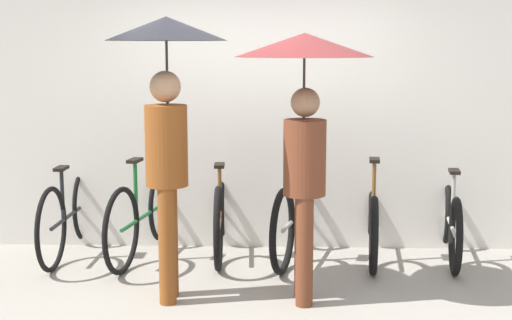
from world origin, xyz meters
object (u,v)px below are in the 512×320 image
at_px(parked_bicycle_0, 70,214).
at_px(pedestrian_center, 304,89).
at_px(parked_bicycle_1, 144,214).
at_px(pedestrian_leading, 166,85).
at_px(parked_bicycle_4, 372,219).
at_px(parked_bicycle_3, 296,216).
at_px(parked_bicycle_5, 450,220).
at_px(parked_bicycle_2, 221,213).

bearing_deg(parked_bicycle_0, pedestrian_center, -116.15).
distance_m(parked_bicycle_1, pedestrian_leading, 1.70).
relative_size(parked_bicycle_0, pedestrian_leading, 0.82).
bearing_deg(parked_bicycle_4, parked_bicycle_3, 99.15).
xyz_separation_m(parked_bicycle_1, parked_bicycle_4, (2.13, 0.06, -0.04)).
xyz_separation_m(parked_bicycle_3, parked_bicycle_5, (1.42, 0.00, -0.03)).
relative_size(parked_bicycle_1, parked_bicycle_4, 1.04).
xyz_separation_m(parked_bicycle_0, parked_bicycle_4, (2.84, 0.03, -0.03)).
height_order(parked_bicycle_3, parked_bicycle_5, parked_bicycle_5).
relative_size(parked_bicycle_4, parked_bicycle_5, 1.06).
xyz_separation_m(parked_bicycle_1, pedestrian_center, (1.44, -1.07, 1.23)).
relative_size(parked_bicycle_1, parked_bicycle_5, 1.10).
bearing_deg(pedestrian_leading, parked_bicycle_2, 72.75).
xyz_separation_m(parked_bicycle_1, parked_bicycle_3, (1.42, 0.02, -0.01)).
distance_m(parked_bicycle_0, parked_bicycle_3, 2.13).
height_order(parked_bicycle_4, pedestrian_center, pedestrian_center).
xyz_separation_m(parked_bicycle_4, pedestrian_leading, (-1.72, -1.13, 1.30)).
bearing_deg(parked_bicycle_3, pedestrian_leading, 151.34).
relative_size(parked_bicycle_2, pedestrian_leading, 0.80).
height_order(parked_bicycle_1, pedestrian_center, pedestrian_center).
relative_size(parked_bicycle_0, parked_bicycle_2, 1.02).
bearing_deg(parked_bicycle_3, parked_bicycle_1, 104.84).
bearing_deg(parked_bicycle_0, parked_bicycle_1, -91.44).
height_order(parked_bicycle_1, parked_bicycle_4, parked_bicycle_1).
bearing_deg(parked_bicycle_1, parked_bicycle_0, 97.34).
distance_m(parked_bicycle_4, parked_bicycle_5, 0.71).
relative_size(parked_bicycle_2, parked_bicycle_4, 0.99).
distance_m(parked_bicycle_3, parked_bicycle_5, 1.42).
relative_size(parked_bicycle_0, parked_bicycle_1, 0.97).
height_order(parked_bicycle_0, parked_bicycle_2, parked_bicycle_2).
bearing_deg(parked_bicycle_0, parked_bicycle_3, -89.35).
bearing_deg(parked_bicycle_5, pedestrian_center, 136.06).
bearing_deg(parked_bicycle_1, pedestrian_leading, -149.60).
xyz_separation_m(parked_bicycle_1, pedestrian_leading, (0.41, -1.08, 1.26)).
bearing_deg(parked_bicycle_0, parked_bicycle_4, -88.50).
bearing_deg(parked_bicycle_5, parked_bicycle_0, 97.74).
height_order(parked_bicycle_5, pedestrian_center, pedestrian_center).
bearing_deg(parked_bicycle_0, parked_bicycle_2, -86.44).
relative_size(parked_bicycle_2, pedestrian_center, 0.85).
bearing_deg(pedestrian_center, parked_bicycle_3, 88.87).
bearing_deg(parked_bicycle_4, parked_bicycle_2, 94.55).
height_order(parked_bicycle_5, pedestrian_leading, pedestrian_leading).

